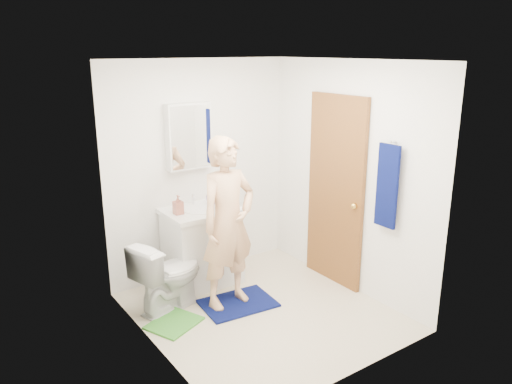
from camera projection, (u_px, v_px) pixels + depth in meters
floor at (262, 313)px, 4.91m from camera, size 2.20×2.40×0.02m
ceiling at (263, 59)px, 4.24m from camera, size 2.20×2.40×0.02m
wall_back at (199, 170)px, 5.53m from camera, size 2.20×0.02×2.40m
wall_front at (360, 234)px, 3.62m from camera, size 2.20×0.02×2.40m
wall_left at (150, 218)px, 3.96m from camera, size 0.02×2.40×2.40m
wall_right at (349, 178)px, 5.19m from camera, size 0.02×2.40×2.40m
vanity_cabinet at (202, 248)px, 5.44m from camera, size 0.75×0.55×0.80m
countertop at (201, 211)px, 5.32m from camera, size 0.79×0.59×0.05m
sink_basin at (201, 210)px, 5.31m from camera, size 0.40×0.40×0.03m
faucet at (193, 199)px, 5.44m from camera, size 0.03×0.03×0.12m
medicine_cabinet at (189, 136)px, 5.28m from camera, size 0.50×0.12×0.70m
mirror_panel at (191, 137)px, 5.23m from camera, size 0.46×0.01×0.66m
door at (335, 191)px, 5.33m from camera, size 0.05×0.80×2.05m
door_knob at (354, 206)px, 5.08m from camera, size 0.07×0.07×0.07m
towel at (387, 186)px, 4.68m from camera, size 0.03×0.24×0.80m
towel_hook at (393, 142)px, 4.58m from camera, size 0.06×0.02×0.02m
toilet at (169, 274)px, 4.89m from camera, size 0.80×0.59×0.73m
bath_mat at (238, 303)px, 5.05m from camera, size 0.77×0.58×0.02m
green_rug at (174, 323)px, 4.69m from camera, size 0.57×0.53×0.02m
soap_dispenser at (178, 205)px, 5.12m from camera, size 0.09×0.09×0.20m
toothbrush_cup at (212, 199)px, 5.46m from camera, size 0.16×0.16×0.11m
man at (228, 223)px, 4.82m from camera, size 0.66×0.47×1.70m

